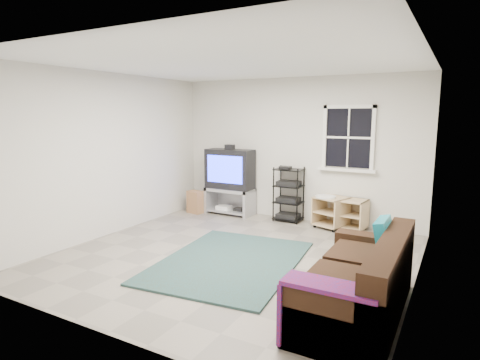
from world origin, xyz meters
The scene contains 8 objects.
room centered at (0.95, 2.27, 1.48)m, with size 4.60×4.62×4.60m.
tv_unit centered at (-1.26, 2.04, 0.75)m, with size 0.93×0.46×1.37m.
av_rack centered at (-0.05, 2.10, 0.44)m, with size 0.50×0.36×1.00m.
side_table_left centered at (1.13, 2.09, 0.28)m, with size 0.49×0.49×0.52m.
side_table_right centered at (0.77, 2.06, 0.31)m, with size 0.62×0.62×0.56m.
sofa centered at (1.89, -0.83, 0.31)m, with size 0.84×1.89×0.86m.
shag_rug centered at (0.08, -0.25, 0.01)m, with size 1.69×2.33×0.03m, color #2E2014.
paper_bag centered at (-1.89, 1.76, 0.22)m, with size 0.31×0.20×0.44m, color #936641.
Camera 1 is at (2.66, -4.61, 1.94)m, focal length 30.00 mm.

